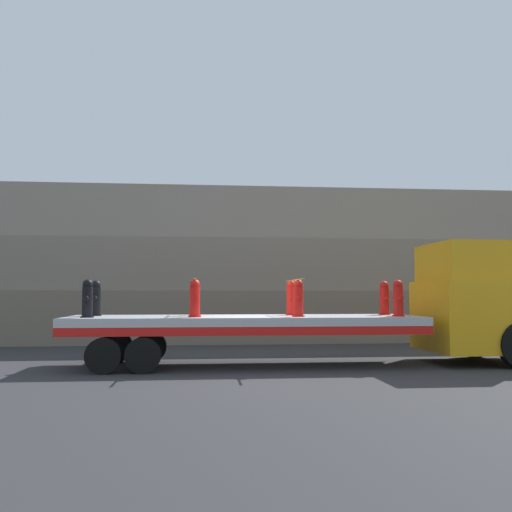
% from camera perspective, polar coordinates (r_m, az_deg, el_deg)
% --- Properties ---
extents(ground_plane, '(120.00, 120.00, 0.00)m').
position_cam_1_polar(ground_plane, '(14.31, -1.10, -10.93)').
color(ground_plane, '#2D2D30').
extents(rock_cliff, '(60.00, 3.30, 5.69)m').
position_cam_1_polar(rock_cliff, '(21.74, -2.64, -1.00)').
color(rock_cliff, '#706656').
rests_on(rock_cliff, ground_plane).
extents(truck_cab, '(2.67, 2.71, 3.08)m').
position_cam_1_polar(truck_cab, '(15.88, 21.40, -4.44)').
color(truck_cab, orange).
rests_on(truck_cab, ground_plane).
extents(flatbed_trailer, '(8.66, 2.51, 1.22)m').
position_cam_1_polar(flatbed_trailer, '(14.19, -2.78, -6.90)').
color(flatbed_trailer, '#B2B2B7').
rests_on(flatbed_trailer, ground_plane).
extents(fire_hydrant_black_near_0, '(0.31, 0.50, 0.89)m').
position_cam_1_polar(fire_hydrant_black_near_0, '(13.88, -16.50, -4.13)').
color(fire_hydrant_black_near_0, black).
rests_on(fire_hydrant_black_near_0, flatbed_trailer).
extents(fire_hydrant_black_far_0, '(0.31, 0.50, 0.89)m').
position_cam_1_polar(fire_hydrant_black_far_0, '(14.92, -15.73, -4.11)').
color(fire_hydrant_black_far_0, black).
rests_on(fire_hydrant_black_far_0, flatbed_trailer).
extents(fire_hydrant_red_near_1, '(0.31, 0.50, 0.89)m').
position_cam_1_polar(fire_hydrant_red_near_1, '(13.63, -6.15, -4.27)').
color(fire_hydrant_red_near_1, red).
rests_on(fire_hydrant_red_near_1, flatbed_trailer).
extents(fire_hydrant_red_far_1, '(0.31, 0.50, 0.89)m').
position_cam_1_polar(fire_hydrant_red_far_1, '(14.69, -6.11, -4.24)').
color(fire_hydrant_red_far_1, red).
rests_on(fire_hydrant_red_far_1, flatbed_trailer).
extents(fire_hydrant_red_near_2, '(0.31, 0.50, 0.89)m').
position_cam_1_polar(fire_hydrant_red_near_2, '(13.83, 4.25, -4.27)').
color(fire_hydrant_red_near_2, red).
rests_on(fire_hydrant_red_near_2, flatbed_trailer).
extents(fire_hydrant_red_far_2, '(0.31, 0.50, 0.89)m').
position_cam_1_polar(fire_hydrant_red_far_2, '(14.87, 3.55, -4.25)').
color(fire_hydrant_red_far_2, red).
rests_on(fire_hydrant_red_far_2, flatbed_trailer).
extents(fire_hydrant_red_near_3, '(0.31, 0.50, 0.89)m').
position_cam_1_polar(fire_hydrant_red_near_3, '(14.46, 14.03, -4.15)').
color(fire_hydrant_red_near_3, red).
rests_on(fire_hydrant_red_near_3, flatbed_trailer).
extents(fire_hydrant_red_far_3, '(0.31, 0.50, 0.89)m').
position_cam_1_polar(fire_hydrant_red_far_3, '(15.47, 12.71, -4.15)').
color(fire_hydrant_red_far_3, red).
rests_on(fire_hydrant_red_far_3, flatbed_trailer).
extents(cargo_strap_rear, '(0.05, 2.61, 0.01)m').
position_cam_1_polar(cargo_strap_rear, '(14.16, -6.11, -2.38)').
color(cargo_strap_rear, yellow).
rests_on(cargo_strap_rear, fire_hydrant_red_near_1).
extents(cargo_strap_middle, '(0.05, 2.61, 0.01)m').
position_cam_1_polar(cargo_strap_middle, '(14.36, 3.88, -2.41)').
color(cargo_strap_middle, yellow).
rests_on(cargo_strap_middle, fire_hydrant_red_near_2).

